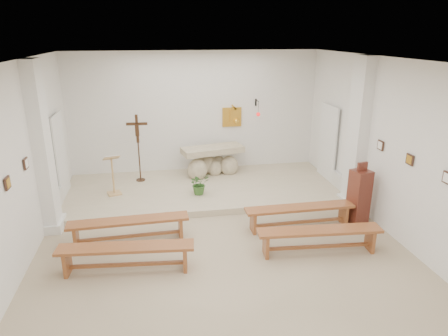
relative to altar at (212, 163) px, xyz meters
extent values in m
cube|color=tan|center=(-0.38, -4.40, -0.49)|extent=(7.00, 10.00, 0.00)
cube|color=white|center=(-3.87, -4.40, 1.26)|extent=(0.02, 10.00, 3.50)
cube|color=white|center=(3.11, -4.40, 1.26)|extent=(0.02, 10.00, 3.50)
cube|color=white|center=(-0.38, 0.59, 1.26)|extent=(7.00, 0.02, 3.50)
cube|color=silver|center=(-0.38, -4.40, 3.00)|extent=(7.00, 10.00, 0.02)
cube|color=#C4B397|center=(-0.38, -0.90, -0.41)|extent=(6.98, 3.00, 0.15)
cube|color=white|center=(-3.75, -2.40, 1.26)|extent=(0.26, 0.55, 3.50)
cube|color=white|center=(2.99, -2.40, 1.26)|extent=(0.26, 0.55, 3.50)
cube|color=gold|center=(0.67, 0.56, 1.16)|extent=(0.55, 0.04, 0.55)
cube|color=black|center=(1.37, 0.57, 1.56)|extent=(0.04, 0.02, 0.20)
cylinder|color=black|center=(1.37, 0.42, 1.63)|extent=(0.02, 0.30, 0.02)
cylinder|color=black|center=(1.37, 0.27, 1.46)|extent=(0.01, 0.01, 0.34)
sphere|color=red|center=(1.37, 0.27, 1.27)|extent=(0.11, 0.11, 0.11)
cube|color=#392219|center=(-3.85, -4.20, 1.23)|extent=(0.03, 0.20, 0.20)
cube|color=#392219|center=(-3.85, -3.20, 1.23)|extent=(0.03, 0.20, 0.20)
cube|color=#392219|center=(3.09, -5.20, 1.23)|extent=(0.03, 0.20, 0.20)
cube|color=#392219|center=(3.09, -4.20, 1.23)|extent=(0.03, 0.20, 0.20)
cube|color=#392219|center=(3.09, -3.20, 1.23)|extent=(0.03, 0.20, 0.20)
cube|color=silver|center=(-3.81, -1.70, -0.22)|extent=(0.10, 0.85, 0.52)
cube|color=silver|center=(3.05, -1.70, -0.22)|extent=(0.10, 0.85, 0.52)
ellipsoid|color=beige|center=(-0.44, -0.24, -0.10)|extent=(0.55, 0.47, 0.62)
ellipsoid|color=beige|center=(0.49, -0.01, -0.12)|extent=(0.51, 0.44, 0.59)
ellipsoid|color=beige|center=(-0.15, 0.14, -0.09)|extent=(0.59, 0.50, 0.55)
ellipsoid|color=beige|center=(0.21, 0.19, -0.13)|extent=(0.48, 0.40, 0.51)
ellipsoid|color=beige|center=(0.08, -0.03, -0.16)|extent=(0.40, 0.34, 0.48)
cube|color=beige|center=(0.02, 0.00, 0.38)|extent=(1.79, 1.00, 0.16)
cube|color=tan|center=(-2.60, -1.02, -0.32)|extent=(0.39, 0.39, 0.04)
cylinder|color=tan|center=(-2.60, -1.02, 0.11)|extent=(0.04, 0.04, 0.89)
cube|color=tan|center=(-2.60, -1.04, 0.60)|extent=(0.44, 0.37, 0.15)
cube|color=white|center=(-2.59, -1.07, 0.65)|extent=(0.37, 0.30, 0.11)
cylinder|color=#3E2513|center=(-1.98, -0.16, -0.32)|extent=(0.24, 0.24, 0.03)
cylinder|color=#3E2513|center=(-1.98, -0.16, 0.21)|extent=(0.04, 0.04, 1.09)
cube|color=#3E2513|center=(-1.98, -0.16, 1.10)|extent=(0.07, 0.05, 0.74)
cube|color=#3E2513|center=(-1.98, -0.16, 1.23)|extent=(0.55, 0.09, 0.07)
cube|color=#3E2513|center=(-1.98, -0.19, 1.07)|extent=(0.10, 0.05, 0.32)
imported|color=#356227|center=(-0.52, -1.38, -0.07)|extent=(0.60, 0.56, 0.54)
cube|color=#5C271A|center=(2.72, -3.22, 0.11)|extent=(0.44, 0.44, 1.19)
cube|color=#5C271A|center=(2.72, -3.22, 0.79)|extent=(0.24, 0.11, 0.20)
cube|color=brown|center=(-2.13, -3.27, -0.02)|extent=(2.34, 0.44, 0.05)
cube|color=brown|center=(-3.14, -3.30, -0.26)|extent=(0.07, 0.34, 0.44)
cube|color=brown|center=(-1.13, -3.23, -0.26)|extent=(0.07, 0.34, 0.44)
cube|color=brown|center=(-2.13, -3.27, -0.36)|extent=(1.96, 0.13, 0.05)
cube|color=brown|center=(1.38, -3.27, -0.02)|extent=(2.33, 0.39, 0.05)
cube|color=brown|center=(0.37, -3.27, -0.26)|extent=(0.07, 0.34, 0.44)
cube|color=brown|center=(2.39, -3.26, -0.26)|extent=(0.07, 0.34, 0.44)
cube|color=brown|center=(1.38, -3.27, -0.36)|extent=(1.96, 0.08, 0.05)
cube|color=brown|center=(-2.13, -4.30, -0.02)|extent=(2.35, 0.59, 0.05)
cube|color=brown|center=(-3.14, -4.21, -0.26)|extent=(0.10, 0.34, 0.44)
cube|color=brown|center=(-1.13, -4.40, -0.26)|extent=(0.10, 0.34, 0.44)
cube|color=brown|center=(-2.13, -4.30, -0.36)|extent=(1.96, 0.25, 0.05)
cube|color=brown|center=(1.38, -4.30, -0.02)|extent=(2.35, 0.55, 0.05)
cube|color=brown|center=(0.38, -4.23, -0.26)|extent=(0.09, 0.34, 0.44)
cube|color=brown|center=(2.38, -4.38, -0.26)|extent=(0.09, 0.34, 0.44)
cube|color=brown|center=(1.38, -4.30, -0.36)|extent=(1.96, 0.21, 0.05)
camera|label=1|loc=(-1.53, -10.52, 3.47)|focal=32.00mm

